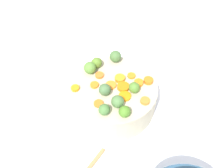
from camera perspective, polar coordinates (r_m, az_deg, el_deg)
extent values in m
cube|color=white|center=(0.83, -0.43, -6.83)|extent=(2.40, 2.40, 0.02)
cylinder|color=#BCB292|center=(0.80, 0.00, -2.79)|extent=(0.28, 0.28, 0.10)
cylinder|color=orange|center=(0.79, -2.91, 2.03)|extent=(0.04, 0.04, 0.01)
cylinder|color=orange|center=(0.79, 4.53, 1.92)|extent=(0.04, 0.04, 0.01)
cylinder|color=orange|center=(0.76, 2.63, -0.66)|extent=(0.05, 0.05, 0.01)
cylinder|color=orange|center=(0.76, -0.27, -0.26)|extent=(0.04, 0.04, 0.01)
cylinder|color=orange|center=(0.76, -8.53, -0.96)|extent=(0.03, 0.03, 0.01)
cylinder|color=orange|center=(0.78, 1.85, 1.30)|extent=(0.03, 0.03, 0.01)
cylinder|color=orange|center=(0.77, 6.19, 0.28)|extent=(0.04, 0.04, 0.01)
cylinder|color=orange|center=(0.73, 7.64, -4.00)|extent=(0.04, 0.04, 0.01)
cylinder|color=orange|center=(0.78, 8.42, 0.78)|extent=(0.03, 0.03, 0.01)
cylinder|color=orange|center=(0.74, 3.01, -2.75)|extent=(0.05, 0.05, 0.01)
cylinder|color=orange|center=(0.76, -4.08, -0.23)|extent=(0.03, 0.03, 0.01)
cylinder|color=orange|center=(0.72, -3.12, -4.54)|extent=(0.04, 0.04, 0.01)
sphere|color=#497E24|center=(0.68, 2.94, -6.40)|extent=(0.03, 0.03, 0.03)
sphere|color=#577C29|center=(0.82, -3.57, 4.96)|extent=(0.03, 0.03, 0.03)
sphere|color=#466B3E|center=(0.73, -1.66, -1.31)|extent=(0.04, 0.04, 0.04)
sphere|color=#477538|center=(0.69, -1.81, -5.95)|extent=(0.03, 0.03, 0.03)
sphere|color=#4B733D|center=(0.70, 1.31, -4.09)|extent=(0.04, 0.04, 0.04)
sphere|color=#588837|center=(0.80, -5.12, 3.74)|extent=(0.04, 0.04, 0.04)
sphere|color=#476E38|center=(0.83, 0.80, 6.41)|extent=(0.04, 0.04, 0.04)
sphere|color=#4F7E2E|center=(0.74, 5.17, -0.83)|extent=(0.03, 0.03, 0.03)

